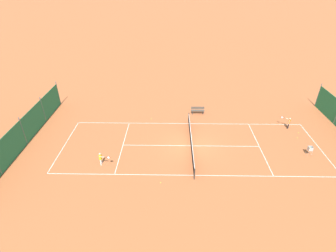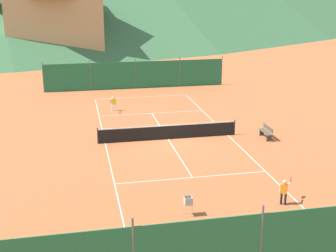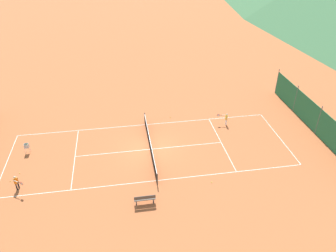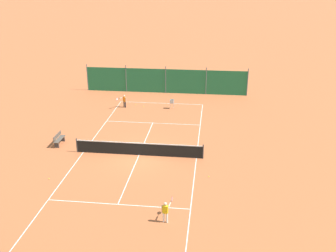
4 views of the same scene
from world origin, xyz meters
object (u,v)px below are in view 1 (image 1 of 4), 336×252
at_px(tennis_ball_service_box, 299,133).
at_px(tennis_ball_alley_left, 151,119).
at_px(tennis_net, 191,141).
at_px(tennis_ball_by_net_left, 297,138).
at_px(courtside_bench, 198,110).
at_px(player_near_baseline, 289,122).
at_px(player_far_service, 101,158).
at_px(tennis_ball_by_net_right, 161,183).
at_px(ball_hopper, 310,149).

distance_m(tennis_ball_service_box, tennis_ball_alley_left, 15.34).
xyz_separation_m(tennis_net, tennis_ball_by_net_left, (1.53, -10.54, -0.47)).
distance_m(tennis_ball_alley_left, courtside_bench, 5.39).
relative_size(tennis_net, player_near_baseline, 7.52).
xyz_separation_m(player_far_service, courtside_bench, (9.22, -8.83, -0.25)).
bearing_deg(tennis_ball_alley_left, player_near_baseline, -96.58).
xyz_separation_m(tennis_ball_by_net_right, ball_hopper, (3.79, -13.03, 0.62)).
height_order(tennis_ball_service_box, tennis_ball_by_net_right, same).
xyz_separation_m(tennis_net, player_near_baseline, (3.37, -10.23, 0.21)).
xyz_separation_m(tennis_ball_by_net_right, courtside_bench, (11.36, -3.75, 0.42)).
relative_size(tennis_net, player_far_service, 7.63).
relative_size(tennis_ball_service_box, tennis_ball_by_net_left, 1.00).
relative_size(tennis_ball_service_box, tennis_ball_by_net_right, 1.00).
distance_m(tennis_net, courtside_bench, 6.44).
relative_size(tennis_net, tennis_ball_by_net_left, 139.09).
bearing_deg(tennis_ball_by_net_left, tennis_ball_by_net_right, 116.45).
height_order(tennis_net, player_near_baseline, player_near_baseline).
bearing_deg(tennis_ball_alley_left, courtside_bench, -75.70).
bearing_deg(tennis_ball_alley_left, tennis_ball_by_net_right, -171.73).
distance_m(player_far_service, tennis_ball_by_net_right, 5.55).
distance_m(tennis_ball_by_net_left, courtside_bench, 10.58).
xyz_separation_m(player_far_service, tennis_ball_by_net_left, (4.41, -18.24, -0.67)).
relative_size(player_far_service, tennis_ball_service_box, 18.23).
bearing_deg(tennis_net, ball_hopper, -96.74).
height_order(player_near_baseline, player_far_service, player_near_baseline).
height_order(tennis_ball_by_net_left, tennis_ball_by_net_right, same).
height_order(tennis_ball_by_net_right, ball_hopper, ball_hopper).
bearing_deg(tennis_ball_service_box, ball_hopper, 170.08).
bearing_deg(player_near_baseline, tennis_ball_alley_left, 83.42).
relative_size(tennis_ball_service_box, ball_hopper, 0.07).
bearing_deg(tennis_ball_by_net_right, player_far_service, 67.13).
relative_size(player_near_baseline, player_far_service, 1.01).
relative_size(tennis_net, courtside_bench, 6.12).
height_order(tennis_ball_alley_left, tennis_ball_by_net_right, same).
relative_size(player_near_baseline, tennis_ball_service_box, 18.49).
bearing_deg(tennis_ball_by_net_right, tennis_net, -27.63).
bearing_deg(tennis_ball_service_box, tennis_ball_alley_left, 80.25).
height_order(player_far_service, tennis_ball_alley_left, player_far_service).
distance_m(tennis_ball_alley_left, tennis_ball_by_net_right, 10.14).
bearing_deg(player_far_service, courtside_bench, -43.73).
height_order(player_near_baseline, ball_hopper, player_near_baseline).
height_order(tennis_ball_service_box, courtside_bench, courtside_bench).
height_order(tennis_net, tennis_ball_by_net_right, tennis_net).
relative_size(tennis_ball_by_net_right, courtside_bench, 0.04).
bearing_deg(tennis_net, player_far_service, 110.51).
distance_m(tennis_ball_by_net_left, ball_hopper, 2.84).
bearing_deg(player_far_service, ball_hopper, -84.79).
bearing_deg(player_far_service, tennis_net, -69.49).
bearing_deg(courtside_bench, player_near_baseline, -108.12).
relative_size(tennis_ball_service_box, courtside_bench, 0.04).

